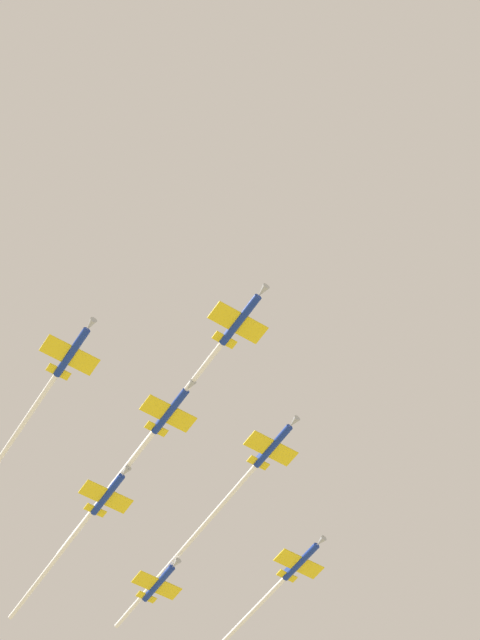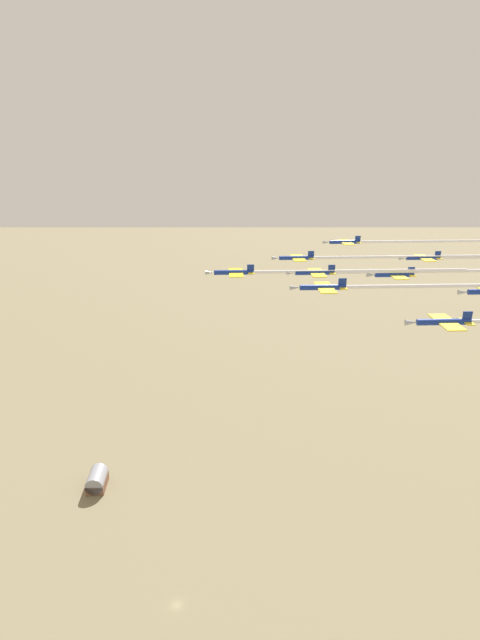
% 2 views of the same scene
% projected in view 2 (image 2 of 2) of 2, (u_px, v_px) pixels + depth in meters
% --- Properties ---
extents(ground_plane, '(2000.00, 2000.00, 0.00)m').
position_uv_depth(ground_plane, '(177.00, 605.00, 188.09)').
color(ground_plane, '#7A7051').
extents(hangar, '(15.88, 12.37, 9.50)m').
position_uv_depth(hangar, '(97.00, 480.00, 250.80)').
color(hangar, brown).
rests_on(hangar, ground_plane).
extents(jet_lead, '(22.14, 68.69, 2.75)m').
position_uv_depth(jet_lead, '(311.00, 272.00, 132.34)').
color(jet_lead, navy).
extents(jet_port_inner, '(20.41, 62.41, 2.75)m').
position_uv_depth(jet_port_inner, '(399.00, 286.00, 113.90)').
color(jet_port_inner, navy).
extents(jet_starboard_inner, '(20.66, 63.30, 2.75)m').
position_uv_depth(jet_starboard_inner, '(355.00, 257.00, 151.96)').
color(jet_starboard_inner, navy).
extents(jet_port_outer, '(21.85, 67.64, 2.75)m').
position_uv_depth(jet_port_outer, '(389.00, 272.00, 133.31)').
color(jet_port_outer, navy).
extents(jet_center_rear, '(19.55, 59.29, 2.75)m').
position_uv_depth(jet_center_rear, '(391.00, 242.00, 171.05)').
color(jet_center_rear, navy).
extents(jet_port_trail, '(10.03, 13.27, 2.75)m').
position_uv_depth(jet_port_trail, '(393.00, 275.00, 133.65)').
color(jet_port_trail, navy).
extents(jet_tail_end, '(20.27, 61.89, 2.75)m').
position_uv_depth(jet_tail_end, '(478.00, 257.00, 153.69)').
color(jet_tail_end, navy).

